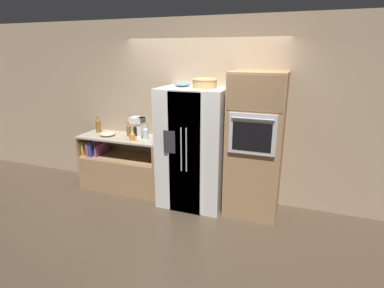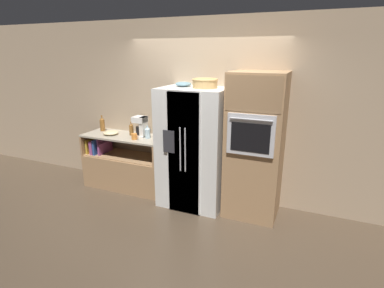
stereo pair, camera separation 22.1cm
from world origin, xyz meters
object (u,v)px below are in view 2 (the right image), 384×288
object	(u,v)px
wicker_basket	(205,83)
bottle_tall	(102,124)
fruit_bowl	(183,84)
wall_oven	(255,146)
bottle_wide	(148,132)
coffee_maker	(141,126)
mug	(134,136)
bottle_short	(131,129)
mixing_bowl	(111,133)
refrigerator	(194,148)

from	to	relation	value
wicker_basket	bottle_tall	world-z (taller)	wicker_basket
fruit_bowl	bottle_tall	world-z (taller)	fruit_bowl
wall_oven	bottle_wide	distance (m)	1.77
fruit_bowl	coffee_maker	distance (m)	1.08
wicker_basket	coffee_maker	xyz separation A→B (m)	(-1.17, 0.11, -0.76)
bottle_wide	mug	size ratio (longest dim) A/B	1.61
bottle_short	bottle_wide	distance (m)	0.35
wall_oven	mixing_bowl	world-z (taller)	wall_oven
mug	wall_oven	bearing A→B (deg)	2.80
refrigerator	wicker_basket	bearing A→B (deg)	13.81
wicker_basket	coffee_maker	distance (m)	1.39
wall_oven	bottle_wide	size ratio (longest dim) A/B	10.03
bottle_tall	mixing_bowl	xyz separation A→B (m)	(0.29, -0.15, -0.09)
refrigerator	bottle_short	distance (m)	1.22
bottle_short	mug	bearing A→B (deg)	-46.71
refrigerator	bottle_wide	xyz separation A→B (m)	(-0.86, 0.10, 0.14)
bottle_tall	bottle_wide	xyz separation A→B (m)	(0.99, -0.09, -0.03)
bottle_tall	wicker_basket	bearing A→B (deg)	-4.42
wall_oven	mixing_bowl	size ratio (longest dim) A/B	7.97
mixing_bowl	bottle_tall	bearing A→B (deg)	152.58
wall_oven	bottle_tall	world-z (taller)	wall_oven
wicker_basket	mug	bearing A→B (deg)	-175.63
refrigerator	wicker_basket	distance (m)	0.99
wicker_basket	bottle_short	distance (m)	1.60
bottle_tall	wall_oven	bearing A→B (deg)	-3.12
refrigerator	bottle_wide	size ratio (longest dim) A/B	8.83
bottle_short	mug	size ratio (longest dim) A/B	1.83
mug	mixing_bowl	distance (m)	0.55
refrigerator	wall_oven	distance (m)	0.92
wicker_basket	bottle_wide	world-z (taller)	wicker_basket
refrigerator	fruit_bowl	xyz separation A→B (m)	(-0.21, 0.10, 0.94)
bottle_wide	mixing_bowl	distance (m)	0.70
bottle_short	bottle_tall	bearing A→B (deg)	176.09
bottle_wide	mug	distance (m)	0.23
bottle_short	coffee_maker	size ratio (longest dim) A/B	0.70
fruit_bowl	bottle_short	world-z (taller)	fruit_bowl
refrigerator	bottle_short	world-z (taller)	refrigerator
fruit_bowl	coffee_maker	bearing A→B (deg)	176.02
refrigerator	wall_oven	xyz separation A→B (m)	(0.91, 0.04, 0.13)
mug	coffee_maker	size ratio (longest dim) A/B	0.38
bottle_short	wall_oven	bearing A→B (deg)	-2.89
fruit_bowl	bottle_wide	distance (m)	1.04
bottle_short	bottle_wide	bearing A→B (deg)	-7.62
wicker_basket	bottle_wide	size ratio (longest dim) A/B	1.81
bottle_tall	mug	bearing A→B (deg)	-16.42
bottle_tall	bottle_wide	bearing A→B (deg)	-5.22
refrigerator	coffee_maker	xyz separation A→B (m)	(-1.01, 0.15, 0.22)
refrigerator	coffee_maker	size ratio (longest dim) A/B	5.39
refrigerator	bottle_short	size ratio (longest dim) A/B	7.75
fruit_bowl	mug	world-z (taller)	fruit_bowl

